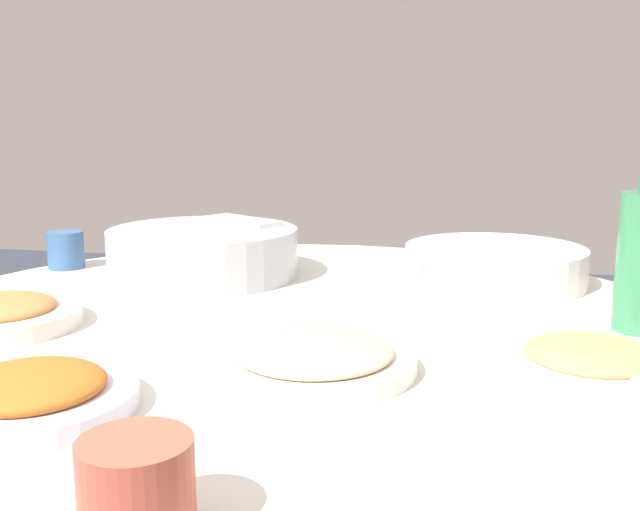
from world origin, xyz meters
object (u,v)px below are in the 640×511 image
(dish_stirfry, at_px, (30,394))
(tea_cup_near, at_px, (137,488))
(tea_cup_side, at_px, (66,250))
(dish_noodles, at_px, (314,357))
(rice_bowl, at_px, (203,251))
(soup_bowl, at_px, (494,266))
(round_dining_table, at_px, (289,395))
(dish_shrimp, at_px, (592,361))

(dish_stirfry, bearing_deg, tea_cup_near, -131.79)
(dish_stirfry, height_order, tea_cup_side, tea_cup_side)
(tea_cup_side, bearing_deg, dish_noodles, -127.89)
(rice_bowl, xyz_separation_m, dish_stirfry, (-0.57, -0.05, -0.03))
(tea_cup_side, bearing_deg, soup_bowl, -87.26)
(round_dining_table, xyz_separation_m, tea_cup_near, (-0.51, -0.03, 0.14))
(round_dining_table, bearing_deg, rice_bowl, 42.03)
(soup_bowl, xyz_separation_m, dish_noodles, (-0.46, 0.19, -0.01))
(round_dining_table, xyz_separation_m, tea_cup_side, (0.24, 0.47, 0.14))
(tea_cup_side, bearing_deg, tea_cup_near, -146.42)
(tea_cup_side, bearing_deg, dish_shrimp, -114.50)
(soup_bowl, xyz_separation_m, tea_cup_side, (-0.04, 0.74, 0.00))
(soup_bowl, xyz_separation_m, dish_shrimp, (-0.41, -0.09, -0.01))
(dish_stirfry, bearing_deg, dish_noodles, -55.18)
(dish_shrimp, height_order, tea_cup_near, tea_cup_near)
(dish_noodles, bearing_deg, dish_stirfry, 124.82)
(dish_stirfry, relative_size, dish_shrimp, 1.00)
(round_dining_table, height_order, tea_cup_near, tea_cup_near)
(dish_shrimp, bearing_deg, tea_cup_side, 65.50)
(dish_stirfry, relative_size, tea_cup_near, 2.59)
(dish_stirfry, distance_m, tea_cup_near, 0.25)
(rice_bowl, relative_size, tea_cup_side, 4.86)
(dish_noodles, height_order, tea_cup_near, tea_cup_near)
(round_dining_table, bearing_deg, dish_stirfry, 155.72)
(rice_bowl, xyz_separation_m, soup_bowl, (0.05, -0.48, -0.01))
(tea_cup_near, relative_size, tea_cup_side, 1.16)
(dish_stirfry, distance_m, dish_shrimp, 0.56)
(rice_bowl, distance_m, dish_noodles, 0.50)
(round_dining_table, distance_m, soup_bowl, 0.41)
(dish_noodles, bearing_deg, round_dining_table, 22.58)
(dish_shrimp, bearing_deg, rice_bowl, 57.18)
(tea_cup_near, distance_m, tea_cup_side, 0.90)
(dish_shrimp, distance_m, tea_cup_near, 0.50)
(rice_bowl, relative_size, dish_noodles, 1.44)
(rice_bowl, height_order, tea_cup_side, rice_bowl)
(rice_bowl, relative_size, tea_cup_near, 4.17)
(dish_shrimp, bearing_deg, dish_noodles, 98.74)
(round_dining_table, relative_size, rice_bowl, 3.60)
(soup_bowl, distance_m, dish_shrimp, 0.42)
(dish_stirfry, bearing_deg, rice_bowl, 4.91)
(soup_bowl, height_order, dish_noodles, soup_bowl)
(rice_bowl, bearing_deg, soup_bowl, -84.33)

